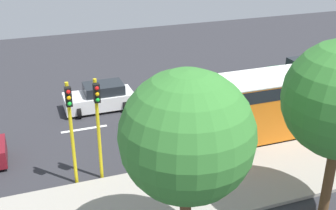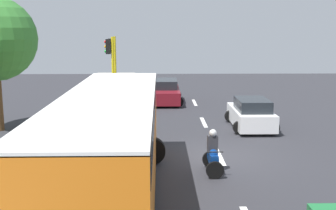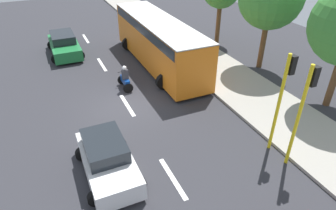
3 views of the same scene
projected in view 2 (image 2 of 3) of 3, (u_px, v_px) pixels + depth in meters
name	position (u px, v px, depth m)	size (l,w,h in m)	color
ground_plane	(219.00, 157.00, 16.69)	(40.00, 60.00, 0.10)	#2D2D33
sidewalk	(40.00, 155.00, 16.54)	(4.00, 60.00, 0.15)	#9E998E
lane_stripe_far_north	(195.00, 103.00, 28.48)	(0.20, 2.40, 0.01)	white
lane_stripe_north	(204.00, 122.00, 22.58)	(0.20, 2.40, 0.01)	white
lane_stripe_mid	(219.00, 156.00, 16.68)	(0.20, 2.40, 0.01)	white
car_white	(251.00, 114.00, 21.19)	(2.21, 3.91, 1.52)	white
car_maroon	(165.00, 92.00, 28.39)	(2.31, 4.38, 1.52)	maroon
city_bus	(110.00, 141.00, 11.93)	(3.20, 11.00, 3.16)	orange
motorcycle	(213.00, 155.00, 14.68)	(0.60, 1.30, 1.53)	black
traffic_light_corner	(111.00, 67.00, 22.01)	(0.49, 0.24, 4.50)	yellow
traffic_light_midblock	(113.00, 66.00, 23.07)	(0.49, 0.24, 4.50)	yellow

